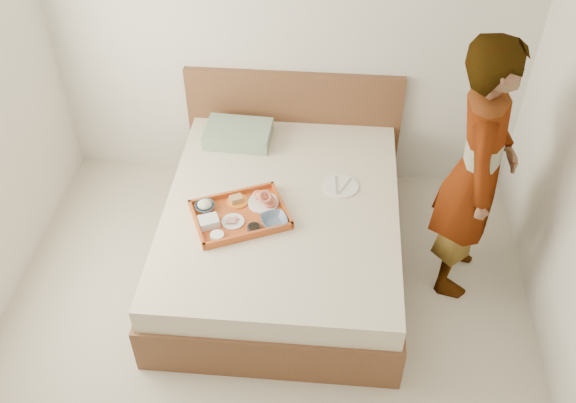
% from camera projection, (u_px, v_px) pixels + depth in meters
% --- Properties ---
extents(ground, '(3.50, 4.00, 0.01)m').
position_uv_depth(ground, '(258.00, 379.00, 3.88)').
color(ground, beige).
rests_on(ground, ground).
extents(wall_back, '(3.50, 0.01, 2.60)m').
position_uv_depth(wall_back, '(287.00, 27.00, 4.48)').
color(wall_back, silver).
rests_on(wall_back, ground).
extents(bed, '(1.65, 2.00, 0.53)m').
position_uv_depth(bed, '(282.00, 232.00, 4.43)').
color(bed, brown).
rests_on(bed, ground).
extents(headboard, '(1.65, 0.06, 0.95)m').
position_uv_depth(headboard, '(293.00, 126.00, 5.01)').
color(headboard, brown).
rests_on(headboard, ground).
extents(pillow, '(0.50, 0.35, 0.12)m').
position_uv_depth(pillow, '(238.00, 134.00, 4.74)').
color(pillow, '#99AD95').
rests_on(pillow, bed).
extents(tray, '(0.72, 0.64, 0.05)m').
position_uv_depth(tray, '(240.00, 214.00, 4.14)').
color(tray, '#C35E22').
rests_on(tray, bed).
extents(prawn_plate, '(0.27, 0.27, 0.01)m').
position_uv_depth(prawn_plate, '(263.00, 203.00, 4.23)').
color(prawn_plate, white).
rests_on(prawn_plate, tray).
extents(navy_bowl_big, '(0.22, 0.22, 0.04)m').
position_uv_depth(navy_bowl_big, '(274.00, 221.00, 4.09)').
color(navy_bowl_big, '#142544').
rests_on(navy_bowl_big, tray).
extents(sauce_dish, '(0.11, 0.11, 0.03)m').
position_uv_depth(sauce_dish, '(254.00, 228.00, 4.04)').
color(sauce_dish, black).
rests_on(sauce_dish, tray).
extents(meat_plate, '(0.19, 0.19, 0.01)m').
position_uv_depth(meat_plate, '(233.00, 222.00, 4.10)').
color(meat_plate, white).
rests_on(meat_plate, tray).
extents(bread_plate, '(0.19, 0.19, 0.01)m').
position_uv_depth(bread_plate, '(238.00, 201.00, 4.25)').
color(bread_plate, orange).
rests_on(bread_plate, tray).
extents(salad_bowl, '(0.17, 0.17, 0.04)m').
position_uv_depth(salad_bowl, '(205.00, 207.00, 4.18)').
color(salad_bowl, '#142544').
rests_on(salad_bowl, tray).
extents(plastic_tub, '(0.16, 0.14, 0.05)m').
position_uv_depth(plastic_tub, '(209.00, 222.00, 4.07)').
color(plastic_tub, silver).
rests_on(plastic_tub, tray).
extents(cheese_round, '(0.11, 0.11, 0.03)m').
position_uv_depth(cheese_round, '(217.00, 236.00, 3.99)').
color(cheese_round, white).
rests_on(cheese_round, tray).
extents(dinner_plate, '(0.30, 0.30, 0.01)m').
position_uv_depth(dinner_plate, '(341.00, 186.00, 4.38)').
color(dinner_plate, white).
rests_on(dinner_plate, bed).
extents(person, '(0.56, 0.74, 1.83)m').
position_uv_depth(person, '(477.00, 172.00, 3.90)').
color(person, silver).
rests_on(person, ground).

